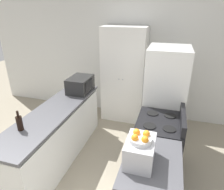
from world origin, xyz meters
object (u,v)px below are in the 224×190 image
stove (157,147)px  wine_bottle (20,123)px  toaster_oven (140,151)px  refrigerator (164,99)px  fruit_bowl (140,138)px  pantry_cabinet (124,75)px  microwave (80,84)px

stove → wine_bottle: wine_bottle is taller
wine_bottle → toaster_oven: bearing=-5.0°
refrigerator → fruit_bowl: refrigerator is taller
refrigerator → wine_bottle: (-1.73, -1.55, 0.12)m
pantry_cabinet → refrigerator: size_ratio=1.13×
fruit_bowl → toaster_oven: bearing=82.7°
stove → fruit_bowl: fruit_bowl is taller
toaster_oven → fruit_bowl: bearing=-97.3°
pantry_cabinet → refrigerator: 1.17m
stove → refrigerator: (0.01, 0.81, 0.43)m
refrigerator → wine_bottle: refrigerator is taller
pantry_cabinet → toaster_oven: (0.74, -2.41, 0.02)m
refrigerator → toaster_oven: 1.70m
stove → microwave: bearing=156.1°
refrigerator → toaster_oven: bearing=-95.6°
stove → toaster_oven: bearing=-99.8°
refrigerator → toaster_oven: refrigerator is taller
pantry_cabinet → fruit_bowl: 2.53m
microwave → fruit_bowl: fruit_bowl is taller
wine_bottle → refrigerator: bearing=41.8°
pantry_cabinet → refrigerator: pantry_cabinet is taller
microwave → fruit_bowl: (1.37, -1.57, 0.16)m
microwave → wine_bottle: microwave is taller
refrigerator → microwave: bearing=-175.2°
pantry_cabinet → stove: (0.90, -1.53, -0.55)m
toaster_oven → pantry_cabinet: bearing=107.2°
pantry_cabinet → stove: pantry_cabinet is taller
refrigerator → microwave: size_ratio=3.42×
microwave → fruit_bowl: 2.09m
wine_bottle → fruit_bowl: 1.58m
toaster_oven → fruit_bowl: fruit_bowl is taller
pantry_cabinet → fruit_bowl: (0.74, -2.42, 0.19)m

